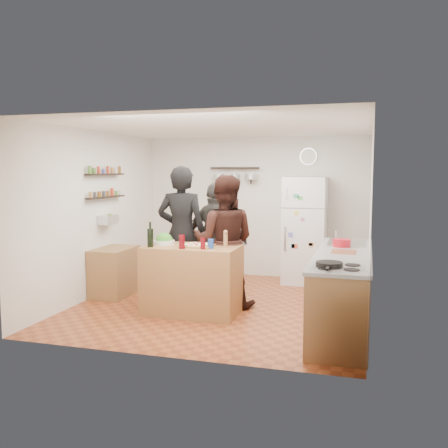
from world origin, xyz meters
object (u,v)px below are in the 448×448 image
(wall_clock, at_px, (308,157))
(side_table, at_px, (115,272))
(fridge, at_px, (305,230))
(pepper_mill, at_px, (226,240))
(salad_bowl, at_px, (164,242))
(person_back, at_px, (216,239))
(person_center, at_px, (224,241))
(person_left, at_px, (182,234))
(salt_canister, at_px, (211,244))
(counter_run, at_px, (343,290))
(red_bowl, at_px, (342,243))
(prep_island, at_px, (192,280))
(wine_bottle, at_px, (150,238))
(skillet, at_px, (329,264))

(wall_clock, distance_m, side_table, 3.80)
(fridge, distance_m, side_table, 3.22)
(fridge, bearing_deg, wall_clock, 90.00)
(pepper_mill, bearing_deg, fridge, 70.96)
(salad_bowl, relative_size, person_back, 0.16)
(person_center, bearing_deg, pepper_mill, 101.78)
(person_left, xyz_separation_m, person_back, (0.40, 0.40, -0.12))
(person_left, distance_m, side_table, 1.27)
(salt_canister, height_order, wall_clock, wall_clock)
(person_center, xyz_separation_m, counter_run, (1.66, -0.50, -0.47))
(salt_canister, distance_m, red_bowl, 1.71)
(person_left, relative_size, person_back, 1.14)
(wall_clock, bearing_deg, person_back, -126.07)
(wall_clock, bearing_deg, prep_island, -115.07)
(person_center, height_order, wall_clock, wall_clock)
(person_back, xyz_separation_m, side_table, (-1.51, -0.39, -0.50))
(salad_bowl, height_order, person_back, person_back)
(person_center, height_order, red_bowl, person_center)
(wine_bottle, xyz_separation_m, counter_run, (2.47, 0.19, -0.58))
(skillet, bearing_deg, prep_island, 151.62)
(red_bowl, xyz_separation_m, side_table, (-3.39, 0.14, -0.60))
(person_left, height_order, person_center, person_left)
(salad_bowl, height_order, side_table, salad_bowl)
(prep_island, relative_size, counter_run, 0.48)
(prep_island, xyz_separation_m, fridge, (1.22, 2.27, 0.45))
(salt_canister, bearing_deg, counter_run, 2.99)
(counter_run, xyz_separation_m, wall_clock, (-0.75, 2.63, 1.70))
(salad_bowl, relative_size, pepper_mill, 1.61)
(person_left, bearing_deg, person_center, 164.29)
(pepper_mill, xyz_separation_m, fridge, (0.77, 2.22, -0.10))
(person_center, relative_size, skillet, 6.68)
(person_center, relative_size, side_table, 2.31)
(wine_bottle, height_order, red_bowl, wine_bottle)
(person_left, xyz_separation_m, side_table, (-1.11, 0.00, -0.63))
(wine_bottle, bearing_deg, counter_run, 4.34)
(salt_canister, height_order, person_left, person_left)
(person_center, bearing_deg, prep_island, 49.45)
(prep_island, xyz_separation_m, salt_canister, (0.30, -0.12, 0.52))
(side_table, bearing_deg, person_center, -3.87)
(wall_clock, bearing_deg, salad_bowl, -122.70)
(prep_island, height_order, counter_run, prep_island)
(prep_island, relative_size, side_table, 1.56)
(salad_bowl, bearing_deg, person_back, 63.83)
(wine_bottle, distance_m, person_center, 1.07)
(wine_bottle, bearing_deg, person_left, 80.65)
(salad_bowl, bearing_deg, fridge, 53.59)
(skillet, bearing_deg, wine_bottle, 161.58)
(wine_bottle, relative_size, person_center, 0.13)
(pepper_mill, distance_m, person_back, 1.03)
(pepper_mill, bearing_deg, wine_bottle, -164.13)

